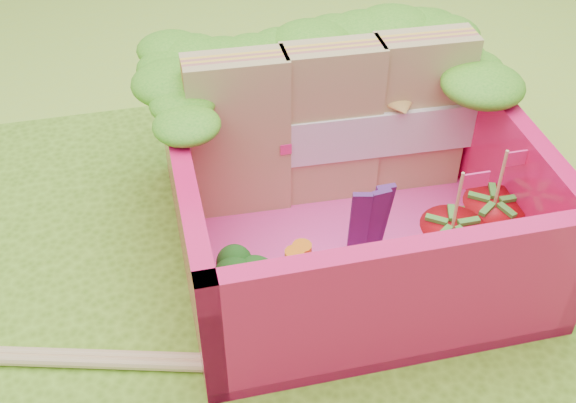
# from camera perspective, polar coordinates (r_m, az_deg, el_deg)

# --- Properties ---
(ground) EXTENTS (14.00, 14.00, 0.00)m
(ground) POSITION_cam_1_polar(r_m,az_deg,el_deg) (2.81, -4.16, -6.55)
(ground) COLOR #B1DB3D
(ground) RESTS_ON ground
(placemat) EXTENTS (2.60, 2.60, 0.03)m
(placemat) POSITION_cam_1_polar(r_m,az_deg,el_deg) (2.80, -4.17, -6.34)
(placemat) COLOR #619421
(placemat) RESTS_ON ground
(bento_floor) EXTENTS (1.30, 1.30, 0.05)m
(bento_floor) POSITION_cam_1_polar(r_m,az_deg,el_deg) (2.93, 4.48, -2.69)
(bento_floor) COLOR #FA3FA5
(bento_floor) RESTS_ON placemat
(bento_box) EXTENTS (1.30, 1.30, 0.55)m
(bento_box) POSITION_cam_1_polar(r_m,az_deg,el_deg) (2.76, 4.74, 1.11)
(bento_box) COLOR #EF1459
(bento_box) RESTS_ON placemat
(lettuce_ruffle) EXTENTS (1.43, 0.83, 0.11)m
(lettuce_ruffle) POSITION_cam_1_polar(r_m,az_deg,el_deg) (2.97, 2.32, 11.98)
(lettuce_ruffle) COLOR #2E901A
(lettuce_ruffle) RESTS_ON bento_box
(sandwich_stack) EXTENTS (1.24, 0.22, 0.68)m
(sandwich_stack) POSITION_cam_1_polar(r_m,az_deg,el_deg) (2.90, 3.42, 6.07)
(sandwich_stack) COLOR tan
(sandwich_stack) RESTS_ON bento_floor
(broccoli) EXTENTS (0.35, 0.35, 0.25)m
(broccoli) POSITION_cam_1_polar(r_m,az_deg,el_deg) (2.47, -2.70, -6.17)
(broccoli) COLOR #62A750
(broccoli) RESTS_ON bento_floor
(carrot_sticks) EXTENTS (0.10, 0.10, 0.24)m
(carrot_sticks) POSITION_cam_1_polar(r_m,az_deg,el_deg) (2.56, 0.80, -5.65)
(carrot_sticks) COLOR orange
(carrot_sticks) RESTS_ON bento_floor
(purple_wedges) EXTENTS (0.15, 0.05, 0.38)m
(purple_wedges) POSITION_cam_1_polar(r_m,az_deg,el_deg) (2.67, 6.52, -1.70)
(purple_wedges) COLOR #511B5F
(purple_wedges) RESTS_ON bento_floor
(strawberry_left) EXTENTS (0.24, 0.24, 0.48)m
(strawberry_left) POSITION_cam_1_polar(r_m,az_deg,el_deg) (2.71, 12.55, -3.61)
(strawberry_left) COLOR red
(strawberry_left) RESTS_ON bento_floor
(strawberry_right) EXTENTS (0.24, 0.24, 0.48)m
(strawberry_right) POSITION_cam_1_polar(r_m,az_deg,el_deg) (2.84, 15.62, -1.80)
(strawberry_right) COLOR red
(strawberry_right) RESTS_ON bento_floor
(snap_peas) EXTENTS (0.57, 0.55, 0.05)m
(snap_peas) POSITION_cam_1_polar(r_m,az_deg,el_deg) (2.86, 13.67, -3.80)
(snap_peas) COLOR green
(snap_peas) RESTS_ON bento_floor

